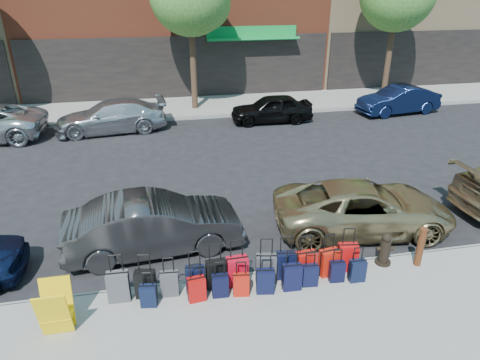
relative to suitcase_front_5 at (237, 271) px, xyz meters
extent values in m
plane|color=black|center=(0.06, 4.78, -0.49)|extent=(120.00, 120.00, 0.00)
cube|color=gray|center=(0.06, -1.72, -0.41)|extent=(60.00, 4.00, 0.15)
cube|color=gray|center=(0.06, 14.78, -0.41)|extent=(60.00, 4.00, 0.15)
cube|color=gray|center=(0.06, 0.30, -0.41)|extent=(60.00, 0.08, 0.15)
cube|color=gray|center=(0.06, 12.76, -0.41)|extent=(60.00, 0.08, 0.15)
cube|color=black|center=(0.06, 16.73, 1.21)|extent=(16.66, 0.15, 3.40)
cube|color=#0E7F34|center=(4.06, 16.38, 2.71)|extent=(5.00, 0.91, 0.27)
cube|color=#0E7F34|center=(4.06, 16.68, 3.06)|extent=(5.00, 0.10, 0.60)
cube|color=black|center=(16.06, 16.73, 1.21)|extent=(14.70, 0.15, 3.40)
cylinder|color=black|center=(0.56, 14.28, 2.06)|extent=(0.30, 0.30, 4.80)
sphere|color=#2A6722|center=(1.16, 14.28, 4.65)|extent=(2.58, 2.58, 2.58)
cylinder|color=black|center=(11.06, 14.28, 2.06)|extent=(0.30, 0.30, 4.80)
sphere|color=#2A6722|center=(11.66, 14.28, 4.65)|extent=(2.58, 2.58, 2.58)
cube|color=#424247|center=(-2.44, -0.01, -0.01)|extent=(0.44, 0.26, 0.65)
cylinder|color=black|center=(-2.44, -0.01, 0.70)|extent=(0.25, 0.04, 0.03)
cube|color=black|center=(-1.91, -0.01, -0.03)|extent=(0.45, 0.30, 0.61)
cylinder|color=black|center=(-1.91, -0.01, 0.63)|extent=(0.23, 0.08, 0.03)
cube|color=#3C3C41|center=(-1.43, -0.05, -0.06)|extent=(0.38, 0.22, 0.54)
cylinder|color=black|center=(-1.43, -0.05, 0.53)|extent=(0.21, 0.05, 0.03)
cube|color=black|center=(-0.90, -0.04, -0.04)|extent=(0.41, 0.25, 0.59)
cylinder|color=black|center=(-0.90, -0.04, 0.60)|extent=(0.22, 0.05, 0.03)
cube|color=black|center=(-0.45, 0.02, -0.02)|extent=(0.43, 0.26, 0.63)
cylinder|color=black|center=(-0.45, 0.02, 0.66)|extent=(0.24, 0.05, 0.03)
cube|color=#AE0B1C|center=(0.00, 0.00, 0.00)|extent=(0.45, 0.26, 0.67)
cylinder|color=black|center=(0.00, 0.00, 0.72)|extent=(0.25, 0.04, 0.03)
cube|color=#37373B|center=(0.62, -0.01, -0.01)|extent=(0.47, 0.32, 0.65)
cylinder|color=black|center=(0.62, -0.01, 0.69)|extent=(0.24, 0.08, 0.03)
cube|color=black|center=(1.07, 0.02, -0.02)|extent=(0.44, 0.29, 0.63)
cylinder|color=black|center=(1.07, 0.02, 0.65)|extent=(0.24, 0.06, 0.03)
cube|color=#A6100A|center=(1.50, -0.06, -0.02)|extent=(0.44, 0.26, 0.64)
cylinder|color=black|center=(1.50, -0.06, 0.68)|extent=(0.24, 0.05, 0.03)
cube|color=#B2180B|center=(2.03, -0.06, -0.03)|extent=(0.44, 0.29, 0.62)
cylinder|color=black|center=(2.03, -0.06, 0.65)|extent=(0.23, 0.07, 0.03)
cube|color=#B30B0C|center=(2.51, 0.03, -0.01)|extent=(0.47, 0.31, 0.65)
cylinder|color=black|center=(2.51, 0.03, 0.69)|extent=(0.24, 0.07, 0.03)
cube|color=black|center=(-1.86, -0.30, -0.10)|extent=(0.35, 0.23, 0.47)
cylinder|color=black|center=(-1.86, -0.30, 0.42)|extent=(0.18, 0.06, 0.03)
cube|color=#A10B0A|center=(-0.90, -0.33, -0.07)|extent=(0.38, 0.25, 0.52)
cylinder|color=black|center=(-0.90, -0.33, 0.50)|extent=(0.20, 0.06, 0.03)
cube|color=black|center=(-0.41, -0.29, -0.09)|extent=(0.35, 0.21, 0.49)
cylinder|color=black|center=(-0.41, -0.29, 0.45)|extent=(0.19, 0.04, 0.03)
cube|color=#B4180B|center=(0.01, -0.34, -0.09)|extent=(0.35, 0.24, 0.48)
cylinder|color=black|center=(0.01, -0.34, 0.43)|extent=(0.19, 0.06, 0.03)
cube|color=black|center=(0.52, -0.36, -0.07)|extent=(0.40, 0.27, 0.54)
cylinder|color=black|center=(0.52, -0.36, 0.52)|extent=(0.21, 0.07, 0.03)
cube|color=black|center=(1.09, -0.36, -0.05)|extent=(0.40, 0.24, 0.58)
cylinder|color=black|center=(1.09, -0.36, 0.58)|extent=(0.22, 0.04, 0.03)
cube|color=black|center=(1.51, -0.32, -0.09)|extent=(0.35, 0.22, 0.49)
cylinder|color=black|center=(1.51, -0.32, 0.44)|extent=(0.19, 0.05, 0.03)
cube|color=black|center=(2.12, -0.30, -0.10)|extent=(0.33, 0.21, 0.47)
cylinder|color=black|center=(2.12, -0.30, 0.42)|extent=(0.18, 0.05, 0.03)
cube|color=black|center=(2.56, -0.38, -0.08)|extent=(0.35, 0.21, 0.50)
cylinder|color=black|center=(2.56, -0.38, 0.46)|extent=(0.19, 0.04, 0.03)
cylinder|color=black|center=(3.43, 0.08, -0.31)|extent=(0.36, 0.36, 0.06)
cylinder|color=black|center=(3.43, 0.08, 0.00)|extent=(0.24, 0.24, 0.56)
sphere|color=black|center=(3.43, 0.08, 0.35)|extent=(0.22, 0.22, 0.22)
cylinder|color=black|center=(3.43, 0.08, 0.06)|extent=(0.41, 0.16, 0.10)
cylinder|color=#38190C|center=(4.18, -0.13, 0.13)|extent=(0.16, 0.16, 0.94)
cylinder|color=#38190C|center=(4.18, -0.13, 0.60)|extent=(0.18, 0.18, 0.04)
cube|color=yellow|center=(-3.50, -0.84, 0.17)|extent=(0.55, 0.25, 0.99)
cube|color=yellow|center=(-3.50, -0.48, 0.17)|extent=(0.55, 0.25, 0.99)
cube|color=yellow|center=(-3.50, -0.66, 0.02)|extent=(0.55, 0.36, 0.02)
imported|color=#363639|center=(-1.69, 1.92, 0.22)|extent=(4.37, 1.84, 1.40)
imported|color=#99875D|center=(3.73, 1.81, 0.16)|extent=(4.91, 2.71, 1.30)
imported|color=#B9BBC1|center=(-3.38, 11.63, 0.20)|extent=(4.91, 2.36, 1.38)
imported|color=black|center=(3.89, 11.63, 0.16)|extent=(3.83, 1.63, 1.29)
imported|color=#0D193A|center=(10.48, 11.79, 0.19)|extent=(4.26, 1.95, 1.35)
camera|label=1|loc=(-1.39, -7.25, 5.57)|focal=32.00mm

